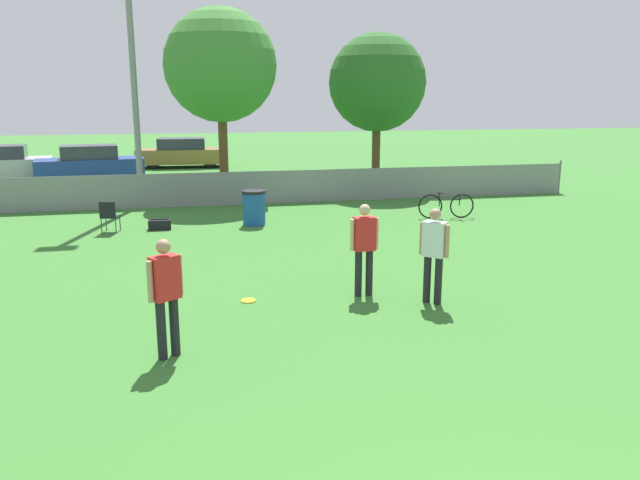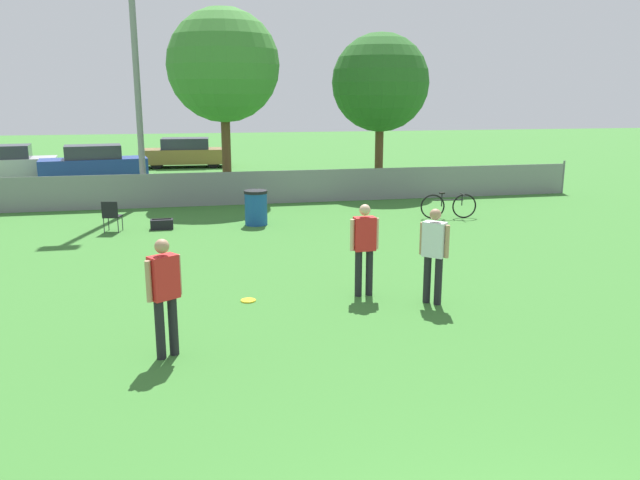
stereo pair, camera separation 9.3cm
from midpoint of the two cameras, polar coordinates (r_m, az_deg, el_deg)
fence_backline at (r=20.94m, az=-6.43°, el=4.76°), size 23.05×0.07×1.21m
light_pole at (r=21.39m, az=-17.13°, el=18.82°), size 0.90×0.36×10.20m
tree_near_pole at (r=22.41m, az=-9.21°, el=15.46°), size 3.87×3.87×6.49m
tree_far_right at (r=24.27m, az=5.15°, el=14.11°), size 3.66×3.66×5.86m
player_receiver_white at (r=10.86m, az=10.13°, el=-0.88°), size 0.42×0.42×1.68m
player_defender_red at (r=8.73m, az=-14.21°, el=-4.52°), size 0.46×0.39×1.68m
player_thrower_red at (r=11.13m, az=3.83°, el=-0.35°), size 0.54×0.24×1.68m
frisbee_disc at (r=11.11m, az=-6.81°, el=-5.52°), size 0.27×0.27×0.03m
folding_chair_sideline at (r=17.35m, az=-18.87°, el=2.20°), size 0.50×0.50×0.84m
bicycle_sideline at (r=18.78m, az=11.32°, el=3.09°), size 1.67×0.44×0.78m
trash_bin at (r=17.54m, az=-6.21°, el=2.96°), size 0.66×0.66×0.97m
gear_bag_sideline at (r=17.46m, az=-14.59°, el=1.39°), size 0.60×0.33×0.29m
parked_car_blue at (r=28.40m, az=-20.37°, el=6.55°), size 4.53×2.23×1.51m
parked_car_tan at (r=32.63m, az=-12.60°, el=7.76°), size 4.55×1.98×1.47m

